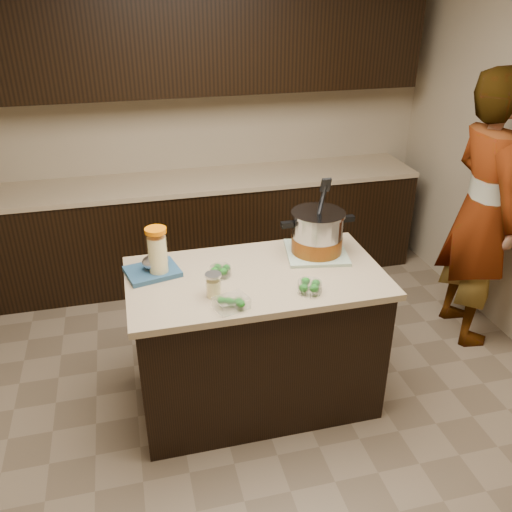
% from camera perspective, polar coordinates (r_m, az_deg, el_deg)
% --- Properties ---
extents(ground_plane, '(4.00, 4.00, 0.00)m').
position_cam_1_polar(ground_plane, '(3.61, 0.00, -14.52)').
color(ground_plane, brown).
rests_on(ground_plane, ground).
extents(room_shell, '(4.04, 4.04, 2.72)m').
position_cam_1_polar(room_shell, '(2.77, 0.00, 12.85)').
color(room_shell, tan).
rests_on(room_shell, ground).
extents(back_cabinets, '(3.60, 0.63, 2.33)m').
position_cam_1_polar(back_cabinets, '(4.63, -5.30, 8.79)').
color(back_cabinets, black).
rests_on(back_cabinets, ground).
extents(island, '(1.46, 0.81, 0.90)m').
position_cam_1_polar(island, '(3.32, 0.00, -8.72)').
color(island, black).
rests_on(island, ground).
extents(dish_towel, '(0.42, 0.42, 0.02)m').
position_cam_1_polar(dish_towel, '(3.33, 6.35, 0.40)').
color(dish_towel, '#587F55').
rests_on(dish_towel, island).
extents(stock_pot, '(0.46, 0.33, 0.46)m').
position_cam_1_polar(stock_pot, '(3.27, 6.46, 2.23)').
color(stock_pot, '#B7B7BC').
rests_on(stock_pot, dish_towel).
extents(lemonade_pitcher, '(0.13, 0.13, 0.29)m').
position_cam_1_polar(lemonade_pitcher, '(3.06, -10.31, 0.18)').
color(lemonade_pitcher, '#F3E094').
rests_on(lemonade_pitcher, island).
extents(mason_jar, '(0.12, 0.12, 0.14)m').
position_cam_1_polar(mason_jar, '(2.86, -4.49, -3.14)').
color(mason_jar, '#F3E094').
rests_on(mason_jar, island).
extents(broccoli_tub_left, '(0.12, 0.12, 0.06)m').
position_cam_1_polar(broccoli_tub_left, '(3.07, -3.76, -1.63)').
color(broccoli_tub_left, silver).
rests_on(broccoli_tub_left, island).
extents(broccoli_tub_right, '(0.13, 0.13, 0.06)m').
position_cam_1_polar(broccoli_tub_right, '(2.92, 5.67, -3.31)').
color(broccoli_tub_right, silver).
rests_on(broccoli_tub_right, island).
extents(broccoli_tub_rect, '(0.19, 0.17, 0.06)m').
position_cam_1_polar(broccoli_tub_rect, '(2.77, -2.61, -5.01)').
color(broccoli_tub_rect, silver).
rests_on(broccoli_tub_rect, island).
extents(blue_tray, '(0.33, 0.29, 0.11)m').
position_cam_1_polar(blue_tray, '(3.13, -10.73, -1.22)').
color(blue_tray, navy).
rests_on(blue_tray, island).
extents(person, '(0.53, 0.75, 1.93)m').
position_cam_1_polar(person, '(4.05, 22.73, 4.31)').
color(person, gray).
rests_on(person, ground).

